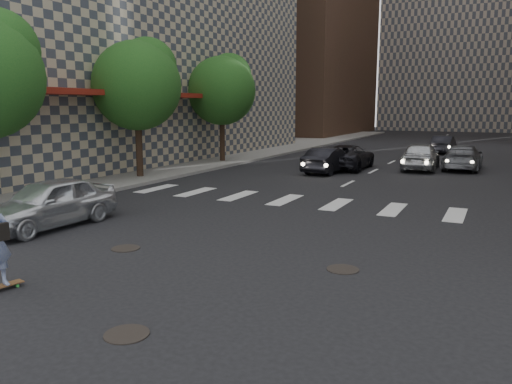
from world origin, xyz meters
TOP-DOWN VIEW (x-y plane):
  - ground at (0.00, 0.00)m, footprint 160.00×160.00m
  - sidewalk_left at (-14.50, 20.00)m, footprint 13.00×80.00m
  - tree_b at (-9.45, 11.14)m, footprint 4.20×4.20m
  - tree_c at (-9.45, 19.14)m, footprint 4.20×4.20m
  - manhole_a at (1.20, -2.50)m, footprint 0.70×0.70m
  - manhole_b at (-2.00, 1.20)m, footprint 0.70×0.70m
  - manhole_c at (3.30, 2.00)m, footprint 0.70×0.70m
  - silver_sedan at (-5.50, 2.00)m, footprint 1.84×4.29m
  - traffic_car_a at (-2.03, 17.32)m, footprint 1.77×4.16m
  - traffic_car_b at (4.28, 22.00)m, footprint 1.99×4.77m
  - traffic_car_c at (-1.60, 19.43)m, footprint 2.31×4.91m
  - traffic_car_d at (2.19, 20.83)m, footprint 2.02×4.64m
  - traffic_car_e at (2.26, 32.00)m, footprint 1.53×4.08m

SIDE VIEW (x-z plane):
  - ground at x=0.00m, z-range 0.00..0.00m
  - manhole_a at x=1.20m, z-range 0.00..0.02m
  - manhole_b at x=-2.00m, z-range 0.00..0.02m
  - manhole_c at x=3.30m, z-range 0.00..0.02m
  - sidewalk_left at x=-14.50m, z-range 0.00..0.15m
  - traffic_car_e at x=2.26m, z-range 0.00..1.33m
  - traffic_car_a at x=-2.03m, z-range 0.00..1.33m
  - traffic_car_c at x=-1.60m, z-range 0.00..1.36m
  - traffic_car_b at x=4.28m, z-range 0.00..1.38m
  - silver_sedan at x=-5.50m, z-range 0.00..1.44m
  - traffic_car_d at x=2.19m, z-range 0.00..1.55m
  - tree_b at x=-9.45m, z-range 1.35..7.95m
  - tree_c at x=-9.45m, z-range 1.35..7.95m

